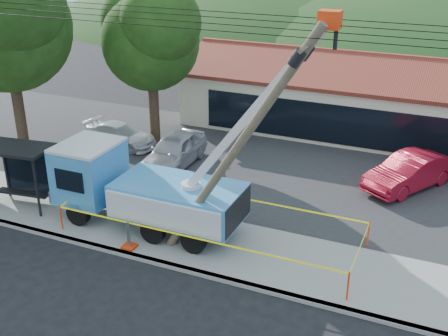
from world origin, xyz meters
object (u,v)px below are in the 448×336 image
at_px(utility_truck, 143,187).
at_px(leaning_pole, 244,138).
at_px(car_white, 122,147).
at_px(car_red, 407,189).
at_px(bus_shelter, 21,161).
at_px(car_silver, 175,167).

bearing_deg(utility_truck, leaning_pole, -11.53).
bearing_deg(car_white, car_red, -79.46).
height_order(leaning_pole, bus_shelter, leaning_pole).
relative_size(utility_truck, car_white, 2.61).
relative_size(leaning_pole, car_white, 2.07).
bearing_deg(car_white, utility_truck, -133.35).
bearing_deg(leaning_pole, car_white, 142.15).
bearing_deg(car_red, utility_truck, -108.59).
height_order(bus_shelter, car_silver, bus_shelter).
xyz_separation_m(car_silver, car_white, (-4.07, 1.34, 0.00)).
bearing_deg(utility_truck, bus_shelter, -174.47).
bearing_deg(car_red, car_white, -145.83).
xyz_separation_m(bus_shelter, car_silver, (3.90, 6.43, -2.19)).
height_order(car_silver, car_red, car_silver).
bearing_deg(car_white, car_silver, -100.53).
bearing_deg(car_silver, car_red, 8.80).
height_order(leaning_pole, car_white, leaning_pole).
height_order(utility_truck, car_red, utility_truck).
distance_m(leaning_pole, car_red, 11.29).
height_order(bus_shelter, car_red, bus_shelter).
distance_m(utility_truck, leaning_pole, 5.70).
xyz_separation_m(leaning_pole, bus_shelter, (-10.36, 0.41, -2.76)).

